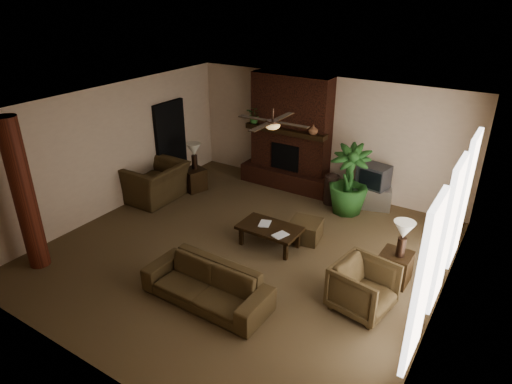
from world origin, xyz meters
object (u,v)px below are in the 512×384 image
Objects in this scene: floor_plant at (347,194)px; sofa at (206,279)px; lamp_left at (194,151)px; armchair_left at (154,176)px; coffee_table at (270,229)px; armchair_right at (364,286)px; ottoman at (305,230)px; tv_stand at (372,197)px; log_column at (24,196)px; side_table_right at (395,267)px; lamp_right at (403,233)px; floor_vase at (332,186)px; side_table_left at (194,179)px.

sofa is at bearing -99.87° from floor_plant.
floor_plant is 3.81m from lamp_left.
armchair_left reaches higher than coffee_table.
ottoman is (-1.72, 1.44, -0.24)m from armchair_right.
floor_plant is at bearing 80.89° from ottoman.
sofa is 4.85m from tv_stand.
sofa is 2.64m from ottoman.
lamp_left is (-2.95, 1.33, 0.63)m from coffee_table.
armchair_left is (-3.39, 2.34, 0.17)m from sofa.
coffee_table is at bearing -24.24° from lamp_left.
log_column is 3.50m from sofa.
side_table_right is (1.68, -2.00, -0.17)m from floor_plant.
tv_stand is at bearing 117.41° from lamp_right.
coffee_table is at bearing 90.72° from sofa.
floor_vase is at bearing -174.44° from tv_stand.
side_table_left is (0.43, 0.91, -0.32)m from armchair_left.
floor_plant is at bearing 13.14° from lamp_left.
log_column reaches higher than armchair_right.
coffee_table is (3.39, -0.36, -0.22)m from armchair_left.
lamp_left reaches higher than tv_stand.
armchair_right reaches higher than coffee_table.
armchair_right reaches higher than side_table_left.
ottoman is 1.81m from floor_vase.
sofa is 4.37m from floor_vase.
log_column reaches higher than floor_plant.
sofa is 4.22m from floor_plant.
log_column is 4.42m from coffee_table.
tv_stand is 0.71m from floor_plant.
tv_stand reaches higher than ottoman.
side_table_left and side_table_right have the same top height.
floor_plant is at bearing 13.92° from side_table_left.
log_column is 4.31× the size of lamp_left.
floor_vase is 3.42m from lamp_left.
sofa reaches higher than floor_vase.
floor_plant is 2.86× the size of side_table_right.
tv_stand is at bearing 19.89° from side_table_left.
floor_vase is 1.40× the size of side_table_right.
log_column is at bearing 119.27° from armchair_right.
floor_plant is 2.42× the size of lamp_left.
floor_plant reaches higher than floor_vase.
log_column is 5.09× the size of side_table_left.
side_table_right is (2.41, 2.16, -0.14)m from sofa.
log_column reaches higher than armchair_left.
armchair_left is 2.09× the size of lamp_left.
lamp_right is (2.21, -2.25, 0.57)m from floor_vase.
side_table_right is at bearing -11.45° from side_table_left.
armchair_left is 1.13m from lamp_left.
ottoman is at bearing 52.60° from coffee_table.
coffee_table is 2.18× the size of side_table_right.
side_table_left reaches higher than ottoman.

